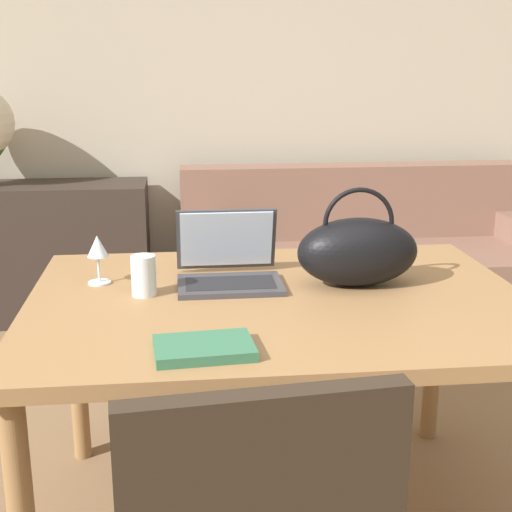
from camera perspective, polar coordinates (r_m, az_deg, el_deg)
wall_back at (r=4.10m, az=-4.57°, el=14.99°), size 10.00×0.06×2.70m
dining_table at (r=2.03m, az=1.85°, el=-5.23°), size 1.40×1.04×0.73m
couch at (r=3.86m, az=8.75°, el=-1.16°), size 1.95×0.81×0.82m
sideboard at (r=4.05m, az=-18.50°, el=0.24°), size 1.40×0.40×0.74m
laptop at (r=2.13m, az=-2.23°, el=-0.55°), size 0.30×0.28×0.21m
drinking_glass at (r=2.02m, az=-8.98°, el=-1.55°), size 0.07×0.07×0.12m
wine_glass at (r=2.14m, az=-12.55°, el=0.47°), size 0.07×0.07×0.15m
handbag at (r=2.09m, az=8.13°, el=0.42°), size 0.36×0.19×0.29m
book at (r=1.63m, az=-4.18°, el=-7.35°), size 0.24×0.17×0.02m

